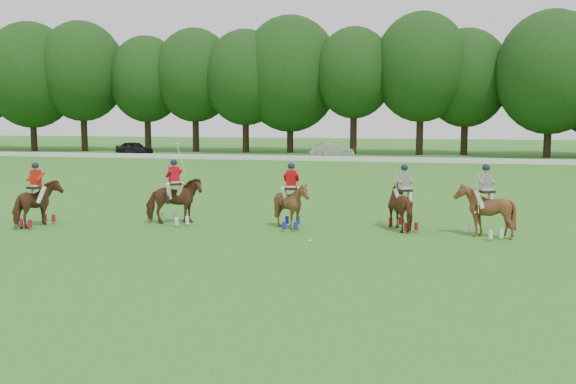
% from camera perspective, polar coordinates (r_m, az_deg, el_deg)
% --- Properties ---
extents(ground, '(180.00, 180.00, 0.00)m').
position_cam_1_polar(ground, '(19.72, -9.55, -5.32)').
color(ground, '#28641C').
rests_on(ground, ground).
extents(tree_line, '(117.98, 14.32, 14.75)m').
position_cam_1_polar(tree_line, '(66.42, 6.17, 10.46)').
color(tree_line, black).
rests_on(tree_line, ground).
extents(boundary_rail, '(120.00, 0.10, 0.44)m').
position_cam_1_polar(boundary_rail, '(56.49, 4.74, 2.97)').
color(boundary_rail, white).
rests_on(boundary_rail, ground).
extents(car_left, '(4.22, 2.49, 1.35)m').
position_cam_1_polar(car_left, '(67.01, -13.49, 3.82)').
color(car_left, black).
rests_on(car_left, ground).
extents(car_mid, '(4.42, 2.68, 1.38)m').
position_cam_1_polar(car_mid, '(61.12, 3.86, 3.72)').
color(car_mid, '#A5A5AA').
rests_on(car_mid, ground).
extents(polo_red_a, '(1.28, 2.10, 2.39)m').
position_cam_1_polar(polo_red_a, '(25.45, -21.42, -0.94)').
color(polo_red_a, '#542A16').
rests_on(polo_red_a, ground).
extents(polo_red_b, '(2.31, 2.31, 3.00)m').
position_cam_1_polar(polo_red_b, '(24.58, -10.05, -0.76)').
color(polo_red_b, '#542A16').
rests_on(polo_red_b, ground).
extents(polo_red_c, '(1.57, 1.72, 2.41)m').
position_cam_1_polar(polo_red_c, '(23.22, 0.29, -1.16)').
color(polo_red_c, '#542A16').
rests_on(polo_red_c, ground).
extents(polo_stripe_a, '(1.75, 2.16, 2.37)m').
position_cam_1_polar(polo_stripe_a, '(23.40, 10.24, -1.25)').
color(polo_stripe_a, '#542A16').
rests_on(polo_stripe_a, ground).
extents(polo_stripe_b, '(2.09, 2.15, 2.48)m').
position_cam_1_polar(polo_stripe_b, '(22.70, 17.07, -1.56)').
color(polo_stripe_b, '#542A16').
rests_on(polo_stripe_b, ground).
extents(polo_ball, '(0.09, 0.09, 0.09)m').
position_cam_1_polar(polo_ball, '(21.00, 1.93, -4.34)').
color(polo_ball, white).
rests_on(polo_ball, ground).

